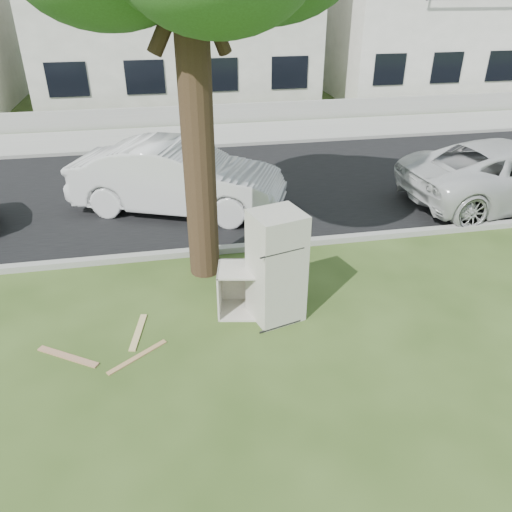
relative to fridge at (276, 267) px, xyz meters
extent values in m
plane|color=#2E4217|center=(-0.57, -0.19, -0.90)|extent=(120.00, 120.00, 0.00)
cube|color=black|center=(-0.57, 5.81, -0.89)|extent=(120.00, 7.00, 0.01)
cube|color=gray|center=(-0.57, 2.26, -0.90)|extent=(120.00, 0.18, 0.12)
cube|color=gray|center=(-0.57, 9.36, -0.90)|extent=(120.00, 0.18, 0.12)
cube|color=gray|center=(-0.57, 10.81, -0.89)|extent=(120.00, 2.80, 0.01)
cube|color=gray|center=(-0.57, 12.41, -0.55)|extent=(120.00, 0.15, 0.70)
cylinder|color=black|center=(-0.97, 1.61, 1.70)|extent=(0.54, 0.54, 5.20)
cube|color=silver|center=(-0.57, 17.31, 2.70)|extent=(11.00, 8.00, 7.20)
cube|color=white|center=(11.43, 17.31, 2.40)|extent=(10.00, 8.00, 6.60)
cube|color=beige|center=(0.00, 0.00, 0.00)|extent=(0.89, 0.86, 1.79)
cube|color=beige|center=(-0.37, 0.19, -0.50)|extent=(1.13, 0.82, 0.80)
cube|color=#A88151|center=(-2.17, -0.65, -0.89)|extent=(0.84, 0.65, 0.02)
cube|color=#A37555|center=(-3.15, -0.46, -0.88)|extent=(0.91, 0.64, 0.03)
cube|color=tan|center=(-2.17, -0.06, -0.88)|extent=(0.27, 0.90, 0.02)
imported|color=silver|center=(-1.27, 4.53, -0.10)|extent=(5.09, 3.34, 1.59)
camera|label=1|loc=(-1.55, -6.41, 3.84)|focal=35.00mm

